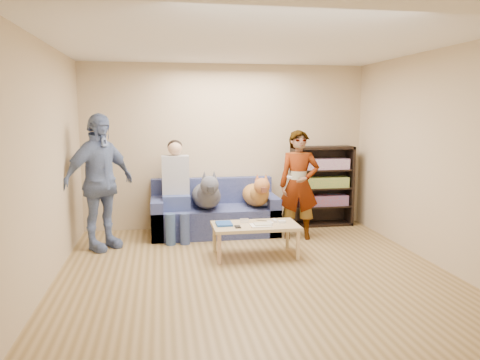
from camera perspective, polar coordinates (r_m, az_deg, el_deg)
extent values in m
plane|color=olive|center=(5.34, 2.21, -12.00)|extent=(5.00, 5.00, 0.00)
plane|color=white|center=(5.06, 2.38, 16.78)|extent=(5.00, 5.00, 0.00)
plane|color=tan|center=(7.49, -1.67, 4.07)|extent=(4.50, 0.00, 4.50)
plane|color=tan|center=(2.67, 13.48, -3.86)|extent=(4.50, 0.00, 4.50)
plane|color=tan|center=(5.08, -23.40, 1.37)|extent=(0.00, 5.00, 5.00)
plane|color=tan|center=(5.93, 24.11, 2.23)|extent=(0.00, 5.00, 5.00)
ellipsoid|color=#B3B3B8|center=(7.16, 2.85, -2.66)|extent=(0.38, 0.33, 0.13)
imported|color=gray|center=(6.88, 7.20, -0.60)|extent=(0.65, 0.50, 1.59)
imported|color=#7789BF|center=(6.55, -16.80, -0.25)|extent=(1.10, 1.06, 1.84)
cube|color=silver|center=(6.61, 6.06, 0.36)|extent=(0.05, 0.11, 0.03)
cube|color=#1C499C|center=(6.02, -1.97, -5.34)|extent=(0.20, 0.26, 0.03)
cube|color=white|center=(5.96, 2.54, -5.55)|extent=(0.26, 0.20, 0.02)
cube|color=#B8B193|center=(5.98, 2.79, -5.37)|extent=(0.22, 0.17, 0.01)
cube|color=silver|center=(6.13, 0.55, -4.98)|extent=(0.11, 0.06, 0.05)
cube|color=white|center=(6.20, 4.24, -4.95)|extent=(0.04, 0.13, 0.03)
cube|color=white|center=(6.14, 5.15, -5.09)|extent=(0.09, 0.06, 0.03)
cylinder|color=white|center=(6.06, 3.77, -5.29)|extent=(0.07, 0.07, 0.02)
cylinder|color=silver|center=(6.14, 3.60, -5.11)|extent=(0.07, 0.07, 0.02)
cylinder|color=#C04B1B|center=(5.89, 2.00, -5.75)|extent=(0.13, 0.06, 0.01)
cylinder|color=black|center=(6.24, 2.63, -4.95)|extent=(0.13, 0.08, 0.01)
cube|color=black|center=(5.88, -0.29, -5.72)|extent=(0.07, 0.12, 0.02)
cube|color=#515B93|center=(7.19, -3.12, -4.93)|extent=(1.90, 0.85, 0.42)
cube|color=#515B93|center=(7.43, -3.44, -1.26)|extent=(1.90, 0.18, 0.40)
cube|color=#515B93|center=(7.12, -10.03, -4.50)|extent=(0.18, 0.85, 0.58)
cube|color=#515B93|center=(7.31, 3.60, -4.06)|extent=(0.18, 0.85, 0.58)
cube|color=#3F4C8A|center=(7.00, -7.78, -2.67)|extent=(0.40, 0.38, 0.22)
cylinder|color=#39527E|center=(6.66, -8.47, -6.08)|extent=(0.14, 0.14, 0.47)
cylinder|color=#3F4D8B|center=(6.66, -6.74, -6.03)|extent=(0.14, 0.14, 0.47)
cube|color=#A8A8AD|center=(7.04, -7.87, 0.60)|extent=(0.40, 0.24, 0.58)
sphere|color=tan|center=(6.99, -7.94, 3.85)|extent=(0.21, 0.21, 0.21)
ellipsoid|color=black|center=(7.02, -7.95, 4.11)|extent=(0.22, 0.22, 0.19)
ellipsoid|color=#4E5058|center=(7.06, -4.14, -1.90)|extent=(0.43, 0.89, 0.37)
sphere|color=#4D4E57|center=(6.72, -3.87, -1.66)|extent=(0.32, 0.32, 0.32)
sphere|color=#4E5058|center=(6.53, -3.73, -0.64)|extent=(0.26, 0.26, 0.26)
cube|color=black|center=(6.41, -3.61, -1.13)|extent=(0.08, 0.12, 0.07)
cone|color=#464950|center=(6.52, -4.37, 0.56)|extent=(0.08, 0.08, 0.12)
cone|color=#4D5058|center=(6.54, -3.17, 0.59)|extent=(0.08, 0.08, 0.12)
cylinder|color=#4E5159|center=(7.48, -4.45, -1.61)|extent=(0.05, 0.29, 0.17)
ellipsoid|color=#A57532|center=(7.21, 1.89, -1.83)|extent=(0.38, 0.80, 0.33)
sphere|color=#BF793A|center=(6.91, 2.39, -1.62)|extent=(0.29, 0.29, 0.29)
sphere|color=#AE5D35|center=(6.73, 2.68, -0.74)|extent=(0.23, 0.23, 0.23)
cube|color=brown|center=(6.62, 2.89, -1.18)|extent=(0.07, 0.11, 0.07)
cone|color=#B26236|center=(6.72, 2.12, 0.30)|extent=(0.07, 0.07, 0.11)
cone|color=#A76C33|center=(6.75, 3.17, 0.32)|extent=(0.07, 0.07, 0.11)
cylinder|color=#B67437|center=(7.59, 1.30, -1.56)|extent=(0.04, 0.26, 0.15)
cube|color=tan|center=(6.05, 1.88, -5.60)|extent=(1.10, 0.60, 0.04)
cylinder|color=tan|center=(5.79, -2.54, -8.41)|extent=(0.05, 0.05, 0.38)
cylinder|color=#DABC86|center=(5.99, 7.09, -7.89)|extent=(0.05, 0.05, 0.38)
cylinder|color=tan|center=(6.26, -3.12, -7.11)|extent=(0.05, 0.05, 0.38)
cylinder|color=tan|center=(6.45, 5.80, -6.68)|extent=(0.05, 0.05, 0.38)
cube|color=black|center=(7.62, 6.53, -0.84)|extent=(0.04, 0.34, 1.30)
cube|color=black|center=(7.94, 13.20, -0.64)|extent=(0.04, 0.34, 1.30)
cube|color=black|center=(7.69, 10.05, 3.90)|extent=(1.00, 0.34, 0.04)
cube|color=black|center=(7.89, 9.82, -5.26)|extent=(1.00, 0.34, 0.04)
cube|color=black|center=(7.91, 9.55, -0.56)|extent=(1.00, 0.02, 1.30)
cube|color=black|center=(7.82, 9.88, -3.13)|extent=(0.94, 0.32, 0.03)
cube|color=black|center=(7.77, 9.93, -0.96)|extent=(0.94, 0.32, 0.02)
cube|color=black|center=(7.73, 9.99, 1.24)|extent=(0.94, 0.32, 0.02)
cube|color=#B23333|center=(7.79, 9.94, -2.45)|extent=(0.84, 0.24, 0.17)
cube|color=gold|center=(7.74, 10.00, -0.27)|extent=(0.84, 0.24, 0.17)
cube|color=#994C99|center=(7.70, 10.06, 1.94)|extent=(0.84, 0.24, 0.17)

